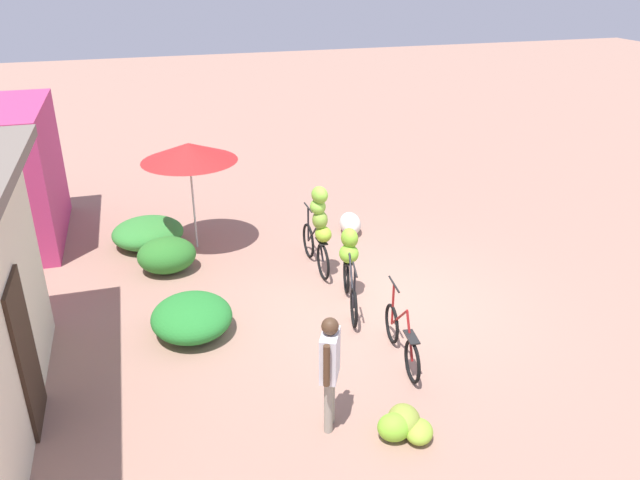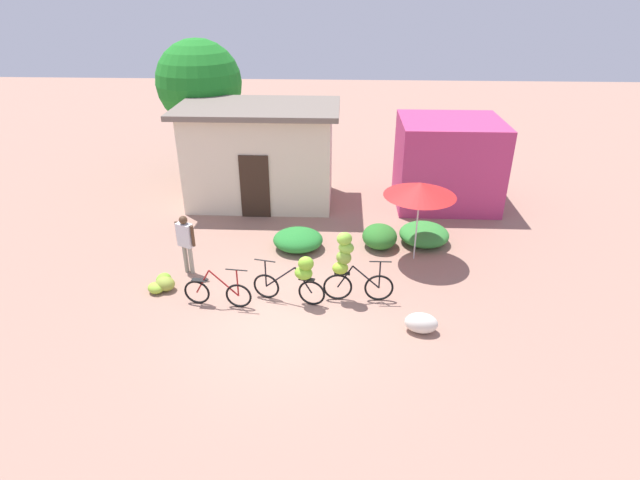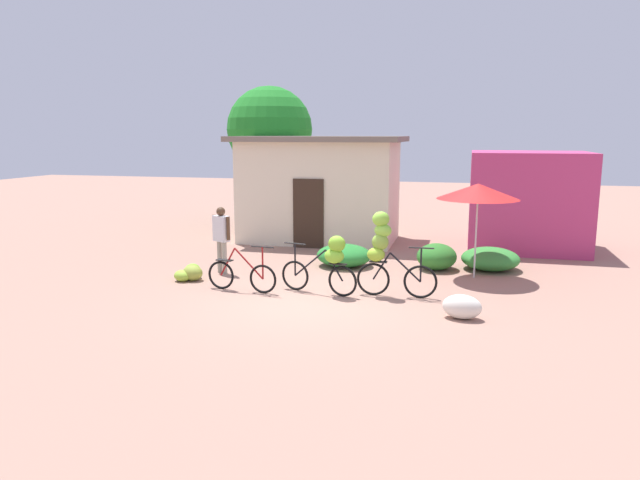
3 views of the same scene
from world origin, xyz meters
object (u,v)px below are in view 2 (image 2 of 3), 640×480
object	(u,v)px
tree_behind_building	(199,84)
market_umbrella	(420,189)
bicycle_near_pile	(298,276)
building_low	(260,154)
shop_pink	(447,162)
bicycle_leftmost	(218,293)
banana_pile_on_ground	(163,284)
bicycle_center_loaded	(348,264)
person_vendor	(186,239)
produce_sack	(421,323)

from	to	relation	value
tree_behind_building	market_umbrella	distance (m)	9.58
bicycle_near_pile	market_umbrella	bearing A→B (deg)	37.74
building_low	shop_pink	size ratio (longest dim) A/B	1.59
shop_pink	market_umbrella	size ratio (longest dim) A/B	1.48
shop_pink	bicycle_near_pile	world-z (taller)	shop_pink
market_umbrella	bicycle_near_pile	world-z (taller)	market_umbrella
bicycle_leftmost	bicycle_near_pile	size ratio (longest dim) A/B	0.93
banana_pile_on_ground	shop_pink	bearing A→B (deg)	37.10
bicycle_leftmost	bicycle_center_loaded	size ratio (longest dim) A/B	0.92
shop_pink	bicycle_leftmost	bearing A→B (deg)	-133.97
person_vendor	shop_pink	bearing A→B (deg)	34.47
shop_pink	produce_sack	distance (m)	7.46
shop_pink	person_vendor	bearing A→B (deg)	-145.53
shop_pink	bicycle_leftmost	size ratio (longest dim) A/B	2.01
building_low	market_umbrella	xyz separation A→B (m)	(4.64, -3.82, 0.37)
banana_pile_on_ground	bicycle_leftmost	bearing A→B (deg)	-21.95
bicycle_near_pile	bicycle_center_loaded	distance (m)	1.16
shop_pink	tree_behind_building	world-z (taller)	tree_behind_building
market_umbrella	banana_pile_on_ground	size ratio (longest dim) A/B	2.85
market_umbrella	bicycle_center_loaded	size ratio (longest dim) A/B	1.25
market_umbrella	building_low	bearing A→B (deg)	140.53
market_umbrella	person_vendor	size ratio (longest dim) A/B	1.37
market_umbrella	bicycle_leftmost	size ratio (longest dim) A/B	1.36
shop_pink	bicycle_center_loaded	xyz separation A→B (m)	(-3.23, -6.02, -0.42)
shop_pink	tree_behind_building	xyz separation A→B (m)	(-8.53, 2.30, 2.01)
building_low	bicycle_center_loaded	xyz separation A→B (m)	(2.85, -5.86, -0.66)
shop_pink	person_vendor	size ratio (longest dim) A/B	2.03
bicycle_center_loaded	produce_sack	xyz separation A→B (m)	(1.56, -1.15, -0.74)
building_low	banana_pile_on_ground	world-z (taller)	building_low
building_low	market_umbrella	world-z (taller)	building_low
bicycle_leftmost	banana_pile_on_ground	world-z (taller)	bicycle_leftmost
bicycle_leftmost	banana_pile_on_ground	bearing A→B (deg)	158.05
shop_pink	person_vendor	xyz separation A→B (m)	(-7.24, -4.97, -0.42)
produce_sack	bicycle_near_pile	bearing A→B (deg)	160.47
shop_pink	market_umbrella	world-z (taller)	shop_pink
bicycle_center_loaded	person_vendor	distance (m)	4.15
tree_behind_building	produce_sack	bearing A→B (deg)	-54.11
tree_behind_building	produce_sack	size ratio (longest dim) A/B	7.02
building_low	bicycle_near_pile	bearing A→B (deg)	-74.03
market_umbrella	bicycle_near_pile	bearing A→B (deg)	-142.26
building_low	tree_behind_building	distance (m)	3.90
bicycle_leftmost	produce_sack	world-z (taller)	bicycle_leftmost
bicycle_leftmost	banana_pile_on_ground	size ratio (longest dim) A/B	2.09
building_low	tree_behind_building	world-z (taller)	tree_behind_building
shop_pink	banana_pile_on_ground	size ratio (longest dim) A/B	4.21
bicycle_center_loaded	produce_sack	size ratio (longest dim) A/B	2.48
building_low	bicycle_center_loaded	bearing A→B (deg)	-64.06
building_low	bicycle_leftmost	xyz separation A→B (m)	(-0.10, -6.24, -1.28)
bicycle_near_pile	banana_pile_on_ground	xyz separation A→B (m)	(-3.32, 0.43, -0.56)
building_low	person_vendor	world-z (taller)	building_low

